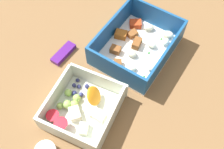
% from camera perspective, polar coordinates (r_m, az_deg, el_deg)
% --- Properties ---
extents(table_surface, '(0.80, 0.80, 0.02)m').
position_cam_1_polar(table_surface, '(0.62, -0.33, 0.02)').
color(table_surface, brown).
rests_on(table_surface, ground).
extents(pasta_container, '(0.20, 0.16, 0.07)m').
position_cam_1_polar(pasta_container, '(0.64, 5.55, 6.45)').
color(pasta_container, white).
rests_on(pasta_container, table_surface).
extents(fruit_bowl, '(0.17, 0.16, 0.05)m').
position_cam_1_polar(fruit_bowl, '(0.55, -6.83, -7.38)').
color(fruit_bowl, silver).
rests_on(fruit_bowl, table_surface).
extents(candy_bar, '(0.07, 0.03, 0.01)m').
position_cam_1_polar(candy_bar, '(0.65, -10.62, 4.63)').
color(candy_bar, '#51197A').
rests_on(candy_bar, table_surface).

